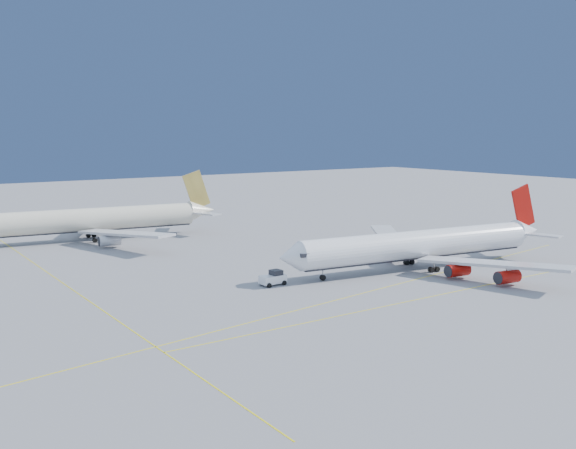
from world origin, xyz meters
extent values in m
plane|color=slate|center=(0.00, 0.00, 0.00)|extent=(500.00, 500.00, 0.00)
cube|color=yellow|center=(5.00, -14.00, 0.01)|extent=(90.00, 0.18, 0.02)
cube|color=yellow|center=(0.00, -6.00, 0.01)|extent=(118.86, 16.88, 0.02)
cube|color=yellow|center=(-40.00, 30.00, 0.01)|extent=(0.18, 140.00, 0.02)
cylinder|color=white|center=(17.04, 1.49, 4.58)|extent=(49.54, 11.33, 5.10)
cone|color=white|center=(-9.32, 4.87, 4.58)|extent=(4.58, 5.57, 5.10)
cone|color=white|center=(44.54, -2.03, 5.10)|extent=(6.73, 5.59, 4.85)
cube|color=black|center=(-7.67, 4.66, 5.10)|extent=(2.01, 4.99, 0.62)
cube|color=#B7B7BC|center=(19.65, -13.25, 3.17)|extent=(12.47, 25.63, 0.48)
cube|color=#B7B7BC|center=(23.29, 15.10, 3.17)|extent=(17.80, 23.82, 0.48)
cube|color=#9B0C06|center=(43.23, -1.87, 10.03)|extent=(6.76, 1.25, 9.31)
cylinder|color=gray|center=(-3.00, 4.06, 1.50)|extent=(0.21, 0.21, 2.02)
cylinder|color=black|center=(-3.00, 4.06, 0.48)|extent=(1.04, 0.73, 0.97)
cylinder|color=gray|center=(17.45, -2.20, 1.50)|extent=(0.28, 0.28, 2.02)
cylinder|color=black|center=(17.45, -2.20, 0.48)|extent=(1.06, 0.91, 0.97)
cylinder|color=gray|center=(18.37, 4.96, 1.50)|extent=(0.28, 0.28, 2.02)
cylinder|color=black|center=(18.37, 4.96, 0.48)|extent=(1.06, 0.91, 0.97)
cylinder|color=#9B0C06|center=(16.70, -8.24, 1.52)|extent=(4.47, 2.72, 2.20)
cylinder|color=#9B0C06|center=(19.43, -16.31, 1.52)|extent=(4.47, 2.72, 2.20)
cylinder|color=#9B0C06|center=(19.17, 11.00, 1.52)|extent=(4.47, 2.72, 2.20)
cylinder|color=#9B0C06|center=(23.85, 18.12, 1.52)|extent=(4.47, 2.72, 2.20)
cylinder|color=beige|center=(-22.77, 66.83, 4.83)|extent=(49.05, 10.95, 5.34)
cone|color=beige|center=(4.70, 63.62, 5.39)|extent=(7.11, 5.80, 5.08)
cube|color=#B7B7BC|center=(-19.98, 51.67, 3.36)|extent=(13.26, 26.37, 0.52)
cube|color=#B7B7BC|center=(-16.57, 80.93, 3.36)|extent=(18.23, 24.71, 0.52)
cube|color=#B79F44|center=(3.31, 63.79, 10.62)|extent=(7.21, 1.25, 9.92)
cylinder|color=gray|center=(-22.28, 62.95, 1.59)|extent=(0.30, 0.30, 2.16)
cylinder|color=black|center=(-22.28, 62.95, 0.52)|extent=(1.12, 0.96, 1.03)
cylinder|color=gray|center=(-21.40, 70.49, 1.59)|extent=(0.30, 0.30, 2.16)
cylinder|color=black|center=(-21.40, 70.49, 0.52)|extent=(1.12, 0.96, 1.03)
cylinder|color=#B7B7BC|center=(-22.34, 54.59, 1.60)|extent=(4.74, 2.85, 2.34)
cylinder|color=#B7B7BC|center=(-19.54, 78.64, 1.60)|extent=(4.74, 2.85, 2.34)
cube|color=white|center=(-11.83, 6.13, 0.98)|extent=(4.41, 2.32, 1.30)
cube|color=black|center=(-11.18, 6.15, 1.95)|extent=(1.80, 1.90, 0.98)
cylinder|color=black|center=(-13.30, 4.94, 0.38)|extent=(0.77, 0.41, 0.76)
cylinder|color=black|center=(-13.38, 7.21, 0.38)|extent=(0.77, 0.41, 0.76)
cylinder|color=black|center=(-10.27, 5.04, 0.38)|extent=(0.77, 0.41, 0.76)
cylinder|color=black|center=(-10.35, 7.32, 0.38)|extent=(0.77, 0.41, 0.76)
camera|label=1|loc=(-68.44, -80.18, 25.20)|focal=40.00mm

